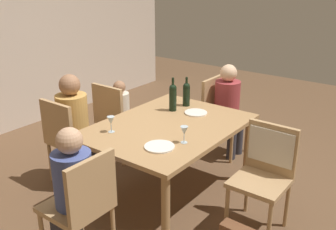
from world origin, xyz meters
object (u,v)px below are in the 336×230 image
chair_right_end (220,110)px  chair_far_right (115,116)px  wine_bottle_dark_red (186,93)px  dinner_plate_host (196,113)px  dinner_plate_guest_left (159,147)px  chair_far_left (67,136)px  dining_table (168,133)px  person_woman_host (75,120)px  person_child_small (122,111)px  chair_left_end (83,202)px  wine_glass_centre (184,131)px  person_man_bearded (229,104)px  wine_bottle_tall_green (173,96)px  wine_glass_near_left (111,121)px  person_man_guest (71,185)px  chair_near (267,163)px

chair_right_end → chair_far_right: (-0.89, 0.87, 0.00)m
wine_bottle_dark_red → dinner_plate_host: size_ratio=1.37×
chair_right_end → dinner_plate_guest_left: 1.64m
chair_far_left → dining_table: bearing=24.5°
person_woman_host → dinner_plate_guest_left: (-0.11, -1.20, 0.09)m
chair_right_end → dinner_plate_guest_left: chair_right_end is taller
chair_far_left → wine_bottle_dark_red: (1.00, -0.78, 0.35)m
person_child_small → chair_right_end: bearing=42.0°
chair_left_end → chair_far_left: bearing=55.4°
dining_table → dinner_plate_host: (0.42, -0.04, 0.09)m
wine_glass_centre → dinner_plate_host: bearing=25.1°
dining_table → person_man_bearded: person_man_bearded is taller
chair_right_end → wine_bottle_tall_green: bearing=-7.9°
dining_table → wine_glass_centre: (-0.24, -0.35, 0.19)m
wine_glass_near_left → person_man_bearded: bearing=-11.8°
chair_far_right → person_man_bearded: size_ratio=0.83×
person_woman_host → dinner_plate_host: bearing=36.7°
person_child_small → wine_glass_near_left: 1.08m
person_woman_host → person_man_guest: 1.25m
person_child_small → wine_glass_centre: person_child_small is taller
dinner_plate_host → chair_left_end: bearing=-178.3°
dining_table → wine_bottle_tall_green: wine_bottle_tall_green is taller
chair_left_end → wine_glass_centre: (0.92, -0.26, 0.32)m
chair_far_right → wine_bottle_tall_green: size_ratio=2.62×
chair_near → chair_right_end: bearing=-44.7°
wine_glass_near_left → chair_far_right: bearing=42.6°
person_woman_host → wine_glass_near_left: bearing=-10.5°
person_man_bearded → wine_glass_centre: 1.45m
person_man_guest → person_child_small: person_man_guest is taller
dining_table → chair_near: 0.97m
chair_far_left → person_man_bearded: person_man_bearded is taller
chair_far_right → dinner_plate_guest_left: (-0.70, -1.20, 0.22)m
chair_left_end → person_man_guest: bearing=90.0°
person_child_small → wine_bottle_tall_green: wine_bottle_tall_green is taller
wine_bottle_dark_red → wine_glass_centre: wine_bottle_dark_red is taller
dinner_plate_guest_left → person_man_guest: bearing=159.7°
chair_far_right → dinner_plate_host: 1.03m
wine_glass_near_left → person_woman_host: bearing=79.5°
chair_far_left → chair_far_right: same height
wine_glass_centre → dinner_plate_guest_left: size_ratio=0.59×
chair_left_end → person_child_small: 1.85m
person_woman_host → dinner_plate_host: (0.74, -1.00, 0.09)m
wine_bottle_dark_red → dinner_plate_guest_left: (-1.00, -0.41, -0.13)m
dinner_plate_guest_left → wine_bottle_tall_green: bearing=29.2°
person_woman_host → dinner_plate_guest_left: bearing=-5.4°
dining_table → chair_right_end: bearing=4.3°
chair_far_left → chair_near: bearing=16.3°
person_man_bearded → person_child_small: 1.26m
chair_right_end → chair_near: same height
person_man_bearded → wine_glass_centre: size_ratio=7.44×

